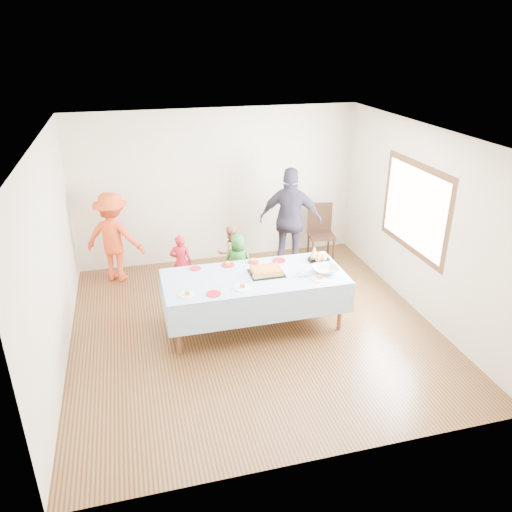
{
  "coord_description": "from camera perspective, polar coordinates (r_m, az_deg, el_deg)",
  "views": [
    {
      "loc": [
        -1.49,
        -5.87,
        3.85
      ],
      "look_at": [
        0.12,
        0.3,
        0.96
      ],
      "focal_mm": 35.0,
      "sensor_mm": 36.0,
      "label": 1
    }
  ],
  "objects": [
    {
      "name": "plate_red_far_a",
      "position": [
        7.1,
        -6.94,
        -1.42
      ],
      "size": [
        0.16,
        0.16,
        0.01
      ],
      "primitive_type": "cylinder",
      "color": "red",
      "rests_on": "party_table"
    },
    {
      "name": "toddler_mid",
      "position": [
        7.98,
        -2.06,
        -0.75
      ],
      "size": [
        0.54,
        0.45,
        0.94
      ],
      "primitive_type": "imported",
      "rotation": [
        0.0,
        0.0,
        2.75
      ],
      "color": "#277326",
      "rests_on": "ground"
    },
    {
      "name": "adult_left",
      "position": [
        8.51,
        -15.95,
        2.06
      ],
      "size": [
        1.12,
        0.9,
        1.52
      ],
      "primitive_type": "imported",
      "rotation": [
        0.0,
        0.0,
        2.74
      ],
      "color": "#DD461B",
      "rests_on": "ground"
    },
    {
      "name": "toddler_left",
      "position": [
        8.03,
        -8.56,
        -0.77
      ],
      "size": [
        0.39,
        0.3,
        0.95
      ],
      "primitive_type": "imported",
      "rotation": [
        0.0,
        0.0,
        2.93
      ],
      "color": "red",
      "rests_on": "ground"
    },
    {
      "name": "plate_red_near",
      "position": [
        6.41,
        -4.87,
        -4.32
      ],
      "size": [
        0.19,
        0.19,
        0.01
      ],
      "primitive_type": "cylinder",
      "color": "red",
      "rests_on": "party_table"
    },
    {
      "name": "adult_right",
      "position": [
        8.52,
        3.98,
        4.11
      ],
      "size": [
        1.15,
        0.84,
        1.82
      ],
      "primitive_type": "imported",
      "rotation": [
        0.0,
        0.0,
        2.72
      ],
      "color": "#312D3E",
      "rests_on": "ground"
    },
    {
      "name": "plate_red_far_c",
      "position": [
        7.24,
        -0.32,
        -0.71
      ],
      "size": [
        0.17,
        0.17,
        0.01
      ],
      "primitive_type": "cylinder",
      "color": "red",
      "rests_on": "party_table"
    },
    {
      "name": "plate_white_left",
      "position": [
        6.42,
        -7.85,
        -4.42
      ],
      "size": [
        0.21,
        0.21,
        0.01
      ],
      "primitive_type": "cylinder",
      "color": "white",
      "rests_on": "party_table"
    },
    {
      "name": "plate_white_right",
      "position": [
        6.81,
        7.24,
        -2.61
      ],
      "size": [
        0.22,
        0.22,
        0.01
      ],
      "primitive_type": "cylinder",
      "color": "white",
      "rests_on": "party_table"
    },
    {
      "name": "toddler_right",
      "position": [
        8.38,
        -2.95,
        0.48
      ],
      "size": [
        0.53,
        0.46,
        0.93
      ],
      "primitive_type": "imported",
      "rotation": [
        0.0,
        0.0,
        3.4
      ],
      "color": "#B67355",
      "rests_on": "ground"
    },
    {
      "name": "birthday_cake",
      "position": [
        6.89,
        1.21,
        -1.75
      ],
      "size": [
        0.47,
        0.36,
        0.08
      ],
      "color": "black",
      "rests_on": "party_table"
    },
    {
      "name": "party_table",
      "position": [
        6.87,
        -0.17,
        -2.7
      ],
      "size": [
        2.5,
        1.1,
        0.78
      ],
      "color": "#552F1D",
      "rests_on": "ground"
    },
    {
      "name": "party_hat",
      "position": [
        7.51,
        6.66,
        0.67
      ],
      "size": [
        0.09,
        0.09,
        0.15
      ],
      "primitive_type": "cone",
      "color": "white",
      "rests_on": "party_table"
    },
    {
      "name": "punch_bowl",
      "position": [
        6.99,
        7.92,
        -1.56
      ],
      "size": [
        0.35,
        0.35,
        0.09
      ],
      "primitive_type": "imported",
      "color": "silver",
      "rests_on": "party_table"
    },
    {
      "name": "plate_white_mid",
      "position": [
        6.54,
        -1.56,
        -3.61
      ],
      "size": [
        0.24,
        0.24,
        0.01
      ],
      "primitive_type": "cylinder",
      "color": "white",
      "rests_on": "party_table"
    },
    {
      "name": "ground",
      "position": [
        7.18,
        -0.33,
        -8.09
      ],
      "size": [
        5.0,
        5.0,
        0.0
      ],
      "primitive_type": "plane",
      "color": "#432413",
      "rests_on": "ground"
    },
    {
      "name": "room_walls",
      "position": [
        6.42,
        0.1,
        5.46
      ],
      "size": [
        5.04,
        5.04,
        2.72
      ],
      "color": "beige",
      "rests_on": "ground"
    },
    {
      "name": "fork_pile",
      "position": [
        6.87,
        5.11,
        -2.01
      ],
      "size": [
        0.24,
        0.18,
        0.07
      ],
      "primitive_type": null,
      "color": "white",
      "rests_on": "party_table"
    },
    {
      "name": "dining_chair",
      "position": [
        9.14,
        7.39,
        3.11
      ],
      "size": [
        0.51,
        0.51,
        1.02
      ],
      "rotation": [
        0.0,
        0.0,
        -0.15
      ],
      "color": "black",
      "rests_on": "ground"
    },
    {
      "name": "rolls_tray",
      "position": [
        7.35,
        7.18,
        -0.19
      ],
      "size": [
        0.33,
        0.33,
        0.1
      ],
      "color": "black",
      "rests_on": "party_table"
    },
    {
      "name": "plate_red_far_b",
      "position": [
        7.16,
        -3.22,
        -1.03
      ],
      "size": [
        0.2,
        0.2,
        0.01
      ],
      "primitive_type": "cylinder",
      "color": "red",
      "rests_on": "party_table"
    },
    {
      "name": "plate_red_far_d",
      "position": [
        7.3,
        2.64,
        -0.49
      ],
      "size": [
        0.2,
        0.2,
        0.01
      ],
      "primitive_type": "cylinder",
      "color": "red",
      "rests_on": "party_table"
    }
  ]
}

